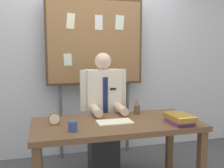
{
  "coord_description": "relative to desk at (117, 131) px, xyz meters",
  "views": [
    {
      "loc": [
        -0.67,
        -2.32,
        1.43
      ],
      "look_at": [
        0.0,
        0.17,
        1.11
      ],
      "focal_mm": 40.94,
      "sensor_mm": 36.0,
      "label": 1
    }
  ],
  "objects": [
    {
      "name": "back_wall",
      "position": [
        0.0,
        1.23,
        0.69
      ],
      "size": [
        6.4,
        0.08,
        2.7
      ],
      "primitive_type": "cube",
      "color": "silver",
      "rests_on": "ground_plane"
    },
    {
      "name": "desk",
      "position": [
        0.0,
        0.0,
        0.0
      ],
      "size": [
        1.61,
        0.76,
        0.76
      ],
      "color": "brown",
      "rests_on": "ground_plane"
    },
    {
      "name": "person",
      "position": [
        0.0,
        0.56,
        0.0
      ],
      "size": [
        0.55,
        0.56,
        1.42
      ],
      "color": "#2D2D33",
      "rests_on": "ground_plane"
    },
    {
      "name": "bulletin_board",
      "position": [
        -0.0,
        1.03,
        0.87
      ],
      "size": [
        1.29,
        0.09,
        2.13
      ],
      "color": "#4C3823",
      "rests_on": "ground_plane"
    },
    {
      "name": "book_stack",
      "position": [
        0.56,
        -0.21,
        0.14
      ],
      "size": [
        0.21,
        0.31,
        0.09
      ],
      "color": "#72337F",
      "rests_on": "desk"
    },
    {
      "name": "open_notebook",
      "position": [
        -0.03,
        -0.02,
        0.1
      ],
      "size": [
        0.34,
        0.19,
        0.01
      ],
      "primitive_type": "cube",
      "rotation": [
        0.0,
        0.0,
        0.01
      ],
      "color": "#F4EFCC",
      "rests_on": "desk"
    },
    {
      "name": "desk_clock",
      "position": [
        -0.59,
        0.05,
        0.15
      ],
      "size": [
        0.12,
        0.04,
        0.12
      ],
      "color": "olive",
      "rests_on": "desk"
    },
    {
      "name": "coffee_mug",
      "position": [
        -0.44,
        -0.18,
        0.14
      ],
      "size": [
        0.08,
        0.08,
        0.09
      ],
      "primitive_type": "cylinder",
      "color": "#334C8C",
      "rests_on": "desk"
    },
    {
      "name": "pen_holder",
      "position": [
        0.3,
        0.25,
        0.14
      ],
      "size": [
        0.07,
        0.07,
        0.16
      ],
      "color": "brown",
      "rests_on": "desk"
    }
  ]
}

